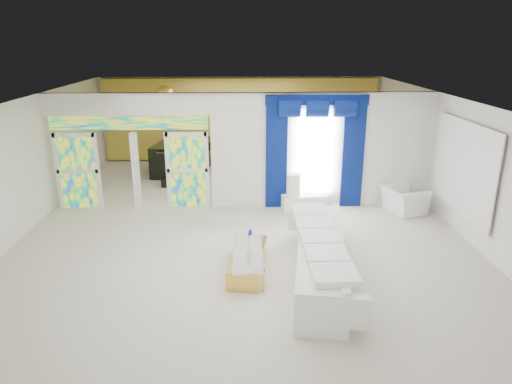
{
  "coord_description": "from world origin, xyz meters",
  "views": [
    {
      "loc": [
        -0.03,
        -10.82,
        4.29
      ],
      "look_at": [
        0.3,
        -1.2,
        1.1
      ],
      "focal_mm": 32.64,
      "sensor_mm": 36.0,
      "label": 1
    }
  ],
  "objects_px": {
    "console_table": "(304,202)",
    "grand_piano": "(181,158)",
    "coffee_table": "(248,262)",
    "white_sofa": "(320,259)",
    "armchair": "(404,200)"
  },
  "relations": [
    {
      "from": "console_table",
      "to": "grand_piano",
      "type": "distance_m",
      "value": 5.19
    },
    {
      "from": "grand_piano",
      "to": "coffee_table",
      "type": "bearing_deg",
      "value": -63.77
    },
    {
      "from": "coffee_table",
      "to": "grand_piano",
      "type": "bearing_deg",
      "value": 106.59
    },
    {
      "from": "white_sofa",
      "to": "console_table",
      "type": "relative_size",
      "value": 3.29
    },
    {
      "from": "white_sofa",
      "to": "armchair",
      "type": "height_order",
      "value": "white_sofa"
    },
    {
      "from": "coffee_table",
      "to": "armchair",
      "type": "height_order",
      "value": "armchair"
    },
    {
      "from": "coffee_table",
      "to": "armchair",
      "type": "distance_m",
      "value": 5.1
    },
    {
      "from": "white_sofa",
      "to": "armchair",
      "type": "relative_size",
      "value": 3.83
    },
    {
      "from": "white_sofa",
      "to": "grand_piano",
      "type": "relative_size",
      "value": 1.93
    },
    {
      "from": "console_table",
      "to": "grand_piano",
      "type": "bearing_deg",
      "value": 134.56
    },
    {
      "from": "console_table",
      "to": "armchair",
      "type": "xyz_separation_m",
      "value": [
        2.53,
        -0.27,
        0.13
      ]
    },
    {
      "from": "console_table",
      "to": "grand_piano",
      "type": "relative_size",
      "value": 0.59
    },
    {
      "from": "console_table",
      "to": "white_sofa",
      "type": "bearing_deg",
      "value": -93.02
    },
    {
      "from": "white_sofa",
      "to": "grand_piano",
      "type": "bearing_deg",
      "value": 123.91
    },
    {
      "from": "white_sofa",
      "to": "coffee_table",
      "type": "distance_m",
      "value": 1.39
    }
  ]
}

